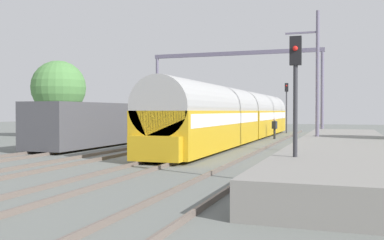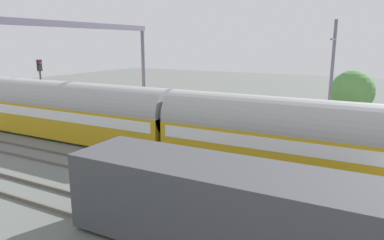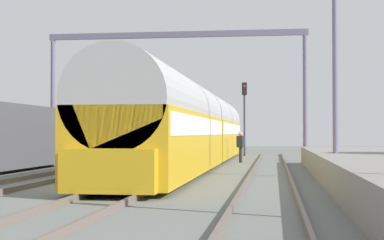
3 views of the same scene
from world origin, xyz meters
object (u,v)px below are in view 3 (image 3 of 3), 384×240
(passenger_train, at_px, (194,127))
(catenary_gantry, at_px, (176,64))
(person_crossing, at_px, (241,144))
(railway_signal_far, at_px, (244,109))

(passenger_train, height_order, catenary_gantry, catenary_gantry)
(person_crossing, xyz_separation_m, catenary_gantry, (-4.12, 2.84, 4.85))
(railway_signal_far, bearing_deg, catenary_gantry, -118.00)
(passenger_train, bearing_deg, catenary_gantry, 107.42)
(railway_signal_far, relative_size, catenary_gantry, 0.33)
(passenger_train, xyz_separation_m, catenary_gantry, (-1.94, 6.17, 3.90))
(railway_signal_far, bearing_deg, person_crossing, -88.49)
(passenger_train, relative_size, railway_signal_far, 6.22)
(person_crossing, bearing_deg, railway_signal_far, 121.59)
(railway_signal_far, xyz_separation_m, catenary_gantry, (-3.85, -7.25, 2.50))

